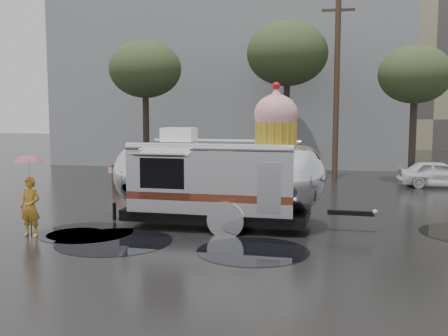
# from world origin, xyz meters

# --- Properties ---
(ground) EXTENTS (120.00, 120.00, 0.00)m
(ground) POSITION_xyz_m (0.00, 0.00, 0.00)
(ground) COLOR black
(ground) RESTS_ON ground
(puddles) EXTENTS (13.38, 5.64, 0.01)m
(puddles) POSITION_xyz_m (-1.16, 0.87, 0.01)
(puddles) COLOR black
(puddles) RESTS_ON ground
(grey_building) EXTENTS (22.00, 12.00, 13.00)m
(grey_building) POSITION_xyz_m (-4.00, 24.00, 6.50)
(grey_building) COLOR slate
(grey_building) RESTS_ON ground
(utility_pole) EXTENTS (1.60, 0.28, 9.00)m
(utility_pole) POSITION_xyz_m (2.50, 14.00, 4.62)
(utility_pole) COLOR #473323
(utility_pole) RESTS_ON ground
(tree_left) EXTENTS (3.64, 3.64, 6.95)m
(tree_left) POSITION_xyz_m (-7.00, 13.00, 5.48)
(tree_left) COLOR #382D26
(tree_left) RESTS_ON ground
(tree_mid) EXTENTS (4.20, 4.20, 8.03)m
(tree_mid) POSITION_xyz_m (0.00, 15.00, 6.34)
(tree_mid) COLOR #382D26
(tree_mid) RESTS_ON ground
(tree_right) EXTENTS (3.36, 3.36, 6.42)m
(tree_right) POSITION_xyz_m (6.00, 13.00, 5.06)
(tree_right) COLOR #382D26
(tree_right) RESTS_ON ground
(barricade_row) EXTENTS (4.30, 0.80, 1.00)m
(barricade_row) POSITION_xyz_m (-5.55, 9.96, 0.52)
(barricade_row) COLOR #473323
(barricade_row) RESTS_ON ground
(airstream_trailer) EXTENTS (8.07, 3.19, 4.35)m
(airstream_trailer) POSITION_xyz_m (-1.28, 2.61, 1.52)
(airstream_trailer) COLOR silver
(airstream_trailer) RESTS_ON ground
(person_left) EXTENTS (0.61, 0.42, 1.63)m
(person_left) POSITION_xyz_m (-6.17, 0.36, 0.82)
(person_left) COLOR gold
(person_left) RESTS_ON ground
(umbrella_pink) EXTENTS (1.09, 1.09, 2.29)m
(umbrella_pink) POSITION_xyz_m (-6.17, 0.36, 1.92)
(umbrella_pink) COLOR pink
(umbrella_pink) RESTS_ON ground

